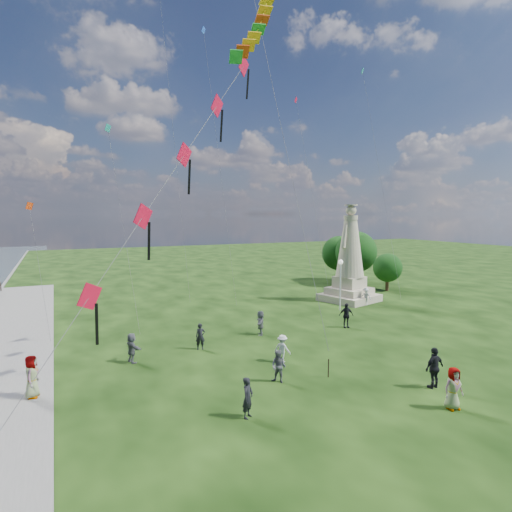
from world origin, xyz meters
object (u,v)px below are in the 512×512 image
statue (350,265)px  person_2 (282,348)px  person_9 (346,315)px  person_1 (279,367)px  person_4 (453,388)px  person_10 (32,379)px  person_3 (434,368)px  person_8 (366,296)px  person_5 (132,348)px  person_11 (260,323)px  person_0 (248,398)px  lamppost (340,274)px  person_6 (200,336)px

statue → person_2: 17.73m
person_9 → person_1: bearing=-126.8°
person_4 → person_9: (3.76, 11.96, 0.00)m
statue → person_10: bearing=-172.6°
person_3 → person_9: bearing=-110.1°
person_8 → person_3: bearing=-55.5°
person_8 → person_2: bearing=-80.4°
person_5 → person_11: size_ratio=1.00×
person_4 → person_0: bearing=167.9°
statue → person_2: bearing=-155.4°
lamppost → person_5: 18.47m
person_1 → lamppost: bearing=99.0°
lamppost → person_0: 20.09m
person_4 → person_10: (-15.38, 8.24, 0.04)m
person_6 → person_4: bearing=-45.9°
statue → person_2: statue is taller
lamppost → person_4: (-6.68, -16.63, -2.14)m
person_10 → person_8: bearing=-56.2°
person_5 → person_11: bearing=-92.8°
person_6 → person_10: 9.21m
person_10 → person_4: bearing=-103.9°
person_4 → person_9: 12.53m
person_11 → person_5: bearing=-53.9°
person_2 → person_9: person_9 is taller
lamppost → person_5: lamppost is taller
person_8 → statue: bearing=158.4°
person_10 → statue: bearing=-51.9°
person_1 → person_4: (5.07, -5.40, 0.10)m
person_1 → person_5: bearing=-169.6°
person_3 → person_8: 17.71m
person_6 → person_9: size_ratio=0.89×
person_4 → person_11: person_4 is taller
person_3 → person_5: size_ratio=1.19×
person_4 → person_5: bearing=142.3°
lamppost → person_6: lamppost is taller
person_5 → person_9: size_ratio=0.92×
person_2 → person_6: 5.09m
lamppost → person_6: (-13.53, -4.95, -2.23)m
person_0 → person_5: person_0 is taller
lamppost → person_1: 16.40m
lamppost → person_6: bearing=-159.9°
person_10 → person_3: bearing=-97.1°
person_0 → person_8: 22.71m
person_0 → person_5: 8.80m
person_3 → person_4: 2.10m
statue → person_1: (-14.75, -13.91, -2.52)m
person_0 → person_1: size_ratio=1.04×
statue → person_5: 22.20m
person_4 → person_5: 15.51m
lamppost → person_6: size_ratio=2.71×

